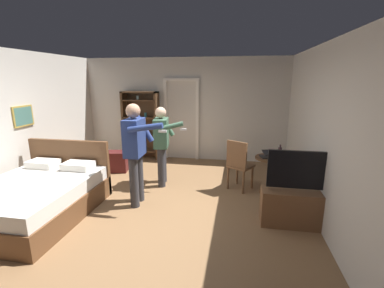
% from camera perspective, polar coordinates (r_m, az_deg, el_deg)
% --- Properties ---
extents(ground_plane, '(6.65, 6.65, 0.00)m').
position_cam_1_polar(ground_plane, '(4.61, -9.51, -13.76)').
color(ground_plane, olive).
extents(wall_back, '(5.53, 0.12, 2.65)m').
position_cam_1_polar(wall_back, '(7.11, -1.67, 7.42)').
color(wall_back, beige).
rests_on(wall_back, ground_plane).
extents(wall_right, '(0.12, 6.28, 2.65)m').
position_cam_1_polar(wall_right, '(4.12, 27.84, 1.04)').
color(wall_right, beige).
rests_on(wall_right, ground_plane).
extents(doorway_frame, '(0.93, 0.08, 2.13)m').
position_cam_1_polar(doorway_frame, '(7.05, -2.26, 6.53)').
color(doorway_frame, white).
rests_on(doorway_frame, ground_plane).
extents(bed, '(1.58, 2.01, 1.02)m').
position_cam_1_polar(bed, '(4.95, -30.20, -9.69)').
color(bed, brown).
rests_on(bed, ground_plane).
extents(bookshelf, '(0.96, 0.32, 1.80)m').
position_cam_1_polar(bookshelf, '(7.25, -10.80, 4.50)').
color(bookshelf, '#4C331E').
rests_on(bookshelf, ground_plane).
extents(tv_flatscreen, '(1.07, 0.40, 1.14)m').
position_cam_1_polar(tv_flatscreen, '(4.30, 21.80, -11.74)').
color(tv_flatscreen, brown).
rests_on(tv_flatscreen, ground_plane).
extents(side_table, '(0.58, 0.58, 0.70)m').
position_cam_1_polar(side_table, '(5.23, 16.36, -5.20)').
color(side_table, brown).
rests_on(side_table, ground_plane).
extents(laptop, '(0.39, 0.39, 0.15)m').
position_cam_1_polar(laptop, '(5.10, 16.40, -2.30)').
color(laptop, black).
rests_on(laptop, side_table).
extents(bottle_on_table, '(0.06, 0.06, 0.27)m').
position_cam_1_polar(bottle_on_table, '(5.07, 18.28, -1.83)').
color(bottle_on_table, '#3E2A32').
rests_on(bottle_on_table, side_table).
extents(wooden_chair, '(0.58, 0.58, 0.99)m').
position_cam_1_polar(wooden_chair, '(5.19, 10.00, -4.06)').
color(wooden_chair, brown).
rests_on(wooden_chair, ground_plane).
extents(person_blue_shirt, '(0.75, 0.59, 1.73)m').
position_cam_1_polar(person_blue_shirt, '(4.51, -11.98, -0.69)').
color(person_blue_shirt, '#333338').
rests_on(person_blue_shirt, ground_plane).
extents(person_striped_shirt, '(0.72, 0.65, 1.59)m').
position_cam_1_polar(person_striped_shirt, '(5.33, -6.46, 0.75)').
color(person_striped_shirt, '#333338').
rests_on(person_striped_shirt, ground_plane).
extents(suitcase_dark, '(0.54, 0.43, 0.48)m').
position_cam_1_polar(suitcase_dark, '(6.47, -15.82, -3.62)').
color(suitcase_dark, '#4C1919').
rests_on(suitcase_dark, ground_plane).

